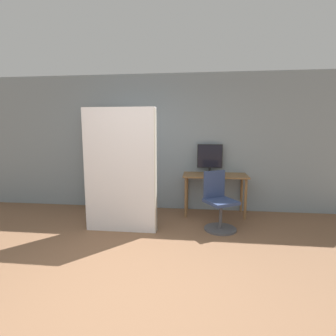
{
  "coord_description": "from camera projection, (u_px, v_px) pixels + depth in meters",
  "views": [
    {
      "loc": [
        0.74,
        -2.19,
        1.63
      ],
      "look_at": [
        0.28,
        1.67,
        1.05
      ],
      "focal_mm": 28.0,
      "sensor_mm": 36.0,
      "label": 1
    }
  ],
  "objects": [
    {
      "name": "office_chair",
      "position": [
        219.0,
        206.0,
        4.27
      ],
      "size": [
        0.6,
        0.6,
        0.95
      ],
      "color": "#4C4C51",
      "rests_on": "ground"
    },
    {
      "name": "ground_plane",
      "position": [
        118.0,
        303.0,
        2.48
      ],
      "size": [
        16.0,
        16.0,
        0.0
      ],
      "primitive_type": "plane",
      "color": "brown"
    },
    {
      "name": "wall_back",
      "position": [
        162.0,
        143.0,
        5.29
      ],
      "size": [
        8.0,
        0.06,
        2.7
      ],
      "color": "gray",
      "rests_on": "ground"
    },
    {
      "name": "monitor",
      "position": [
        210.0,
        157.0,
        5.08
      ],
      "size": [
        0.48,
        0.19,
        0.56
      ],
      "color": "black",
      "rests_on": "desk"
    },
    {
      "name": "mattress_near",
      "position": [
        121.0,
        171.0,
        4.13
      ],
      "size": [
        1.14,
        0.17,
        1.96
      ],
      "color": "silver",
      "rests_on": "ground"
    },
    {
      "name": "bookshelf",
      "position": [
        102.0,
        164.0,
        5.36
      ],
      "size": [
        0.68,
        0.29,
        1.9
      ],
      "color": "#2D2319",
      "rests_on": "ground"
    },
    {
      "name": "desk",
      "position": [
        215.0,
        181.0,
        4.96
      ],
      "size": [
        1.2,
        0.57,
        0.78
      ],
      "color": "brown",
      "rests_on": "ground"
    }
  ]
}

